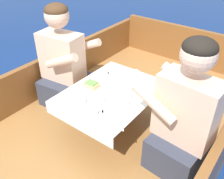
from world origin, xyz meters
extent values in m
plane|color=navy|center=(0.00, 0.00, 0.00)|extent=(60.00, 60.00, 0.00)
cube|color=#9E6B38|center=(0.00, 0.00, 0.13)|extent=(1.85, 2.96, 0.27)
cube|color=brown|center=(-0.89, 0.00, 0.47)|extent=(0.06, 2.96, 0.41)
cube|color=brown|center=(0.89, 0.00, 0.47)|extent=(0.06, 2.96, 0.41)
cube|color=brown|center=(0.00, 1.45, 0.50)|extent=(1.73, 0.06, 0.47)
cylinder|color=#B2B2B7|center=(0.00, -0.14, 0.45)|extent=(0.07, 0.07, 0.36)
cube|color=#9E6B38|center=(0.00, -0.14, 0.63)|extent=(0.63, 0.82, 0.02)
cube|color=white|center=(0.00, -0.14, 0.64)|extent=(0.66, 0.85, 0.00)
cube|color=white|center=(0.00, -0.56, 0.59)|extent=(0.66, 0.00, 0.10)
cube|color=white|center=(0.00, 0.28, 0.59)|extent=(0.66, 0.00, 0.10)
cube|color=#333847|center=(-0.63, -0.08, 0.40)|extent=(0.41, 0.48, 0.26)
cube|color=beige|center=(-0.63, -0.08, 0.75)|extent=(0.42, 0.27, 0.45)
sphere|color=beige|center=(-0.63, -0.08, 1.14)|extent=(0.22, 0.22, 0.22)
ellipsoid|color=#472D19|center=(-0.63, -0.08, 1.19)|extent=(0.21, 0.21, 0.12)
cylinder|color=beige|center=(-0.51, 0.12, 0.83)|extent=(0.34, 0.11, 0.21)
cylinder|color=beige|center=(-0.46, -0.24, 0.83)|extent=(0.34, 0.11, 0.21)
cube|color=#333847|center=(0.63, -0.15, 0.40)|extent=(0.39, 0.47, 0.26)
cube|color=beige|center=(0.63, -0.15, 0.77)|extent=(0.42, 0.25, 0.48)
sphere|color=beige|center=(0.63, -0.15, 1.17)|extent=(0.22, 0.22, 0.22)
ellipsoid|color=black|center=(0.63, -0.15, 1.22)|extent=(0.21, 0.21, 0.12)
cylinder|color=beige|center=(0.47, -0.32, 0.85)|extent=(0.34, 0.09, 0.21)
cylinder|color=beige|center=(0.49, 0.04, 0.85)|extent=(0.34, 0.09, 0.21)
cylinder|color=white|center=(-0.17, -0.20, 0.65)|extent=(0.20, 0.20, 0.01)
cylinder|color=white|center=(0.21, 0.17, 0.65)|extent=(0.17, 0.17, 0.01)
cube|color=tan|center=(-0.17, -0.20, 0.67)|extent=(0.12, 0.09, 0.04)
cube|color=#669347|center=(-0.17, -0.20, 0.70)|extent=(0.10, 0.08, 0.01)
cylinder|color=white|center=(0.05, -0.47, 0.67)|extent=(0.12, 0.12, 0.04)
cylinder|color=beige|center=(0.05, -0.47, 0.68)|extent=(0.10, 0.10, 0.02)
cylinder|color=white|center=(0.00, -0.32, 0.67)|extent=(0.12, 0.12, 0.04)
cylinder|color=beige|center=(0.00, -0.32, 0.68)|extent=(0.09, 0.09, 0.02)
cylinder|color=white|center=(-0.11, -0.43, 0.67)|extent=(0.13, 0.13, 0.04)
cylinder|color=beige|center=(-0.11, -0.43, 0.68)|extent=(0.10, 0.10, 0.02)
cylinder|color=white|center=(0.12, -0.13, 0.67)|extent=(0.12, 0.12, 0.04)
cylinder|color=beige|center=(0.12, -0.13, 0.68)|extent=(0.10, 0.10, 0.02)
cylinder|color=white|center=(0.20, -0.25, 0.68)|extent=(0.07, 0.07, 0.06)
torus|color=white|center=(0.25, -0.25, 0.68)|extent=(0.04, 0.01, 0.04)
cylinder|color=#3D2314|center=(0.20, -0.25, 0.70)|extent=(0.06, 0.06, 0.01)
cylinder|color=white|center=(-0.01, -0.05, 0.68)|extent=(0.08, 0.08, 0.07)
torus|color=white|center=(0.04, -0.05, 0.68)|extent=(0.04, 0.01, 0.04)
cylinder|color=#3D2314|center=(-0.01, -0.05, 0.70)|extent=(0.07, 0.07, 0.01)
cylinder|color=white|center=(0.03, 0.16, 0.68)|extent=(0.07, 0.07, 0.07)
torus|color=white|center=(0.07, 0.16, 0.68)|extent=(0.04, 0.01, 0.04)
cylinder|color=#3D2314|center=(0.03, 0.16, 0.70)|extent=(0.06, 0.06, 0.01)
cylinder|color=silver|center=(-0.08, 0.06, 0.67)|extent=(0.06, 0.06, 0.05)
cylinder|color=beige|center=(-0.08, 0.06, 0.67)|extent=(0.07, 0.07, 0.03)
cube|color=silver|center=(-0.16, 0.03, 0.65)|extent=(0.13, 0.12, 0.00)
cube|color=silver|center=(-0.21, 0.08, 0.65)|extent=(0.04, 0.04, 0.00)
cube|color=silver|center=(0.26, 0.05, 0.65)|extent=(0.09, 0.16, 0.00)
cube|color=silver|center=(0.05, 0.04, 0.65)|extent=(0.17, 0.04, 0.00)
ellipsoid|color=silver|center=(0.12, 0.05, 0.65)|extent=(0.04, 0.02, 0.01)
cube|color=silver|center=(0.15, -0.44, 0.65)|extent=(0.12, 0.14, 0.00)
cube|color=silver|center=(0.10, -0.39, 0.65)|extent=(0.04, 0.04, 0.00)
cube|color=silver|center=(0.28, -0.41, 0.65)|extent=(0.13, 0.12, 0.00)
ellipsoid|color=silver|center=(0.23, -0.37, 0.65)|extent=(0.04, 0.02, 0.01)
cube|color=silver|center=(-0.12, -0.34, 0.65)|extent=(0.13, 0.12, 0.00)
camera|label=1|loc=(1.02, -1.49, 1.80)|focal=40.00mm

